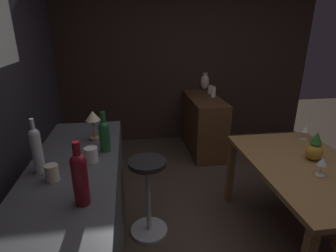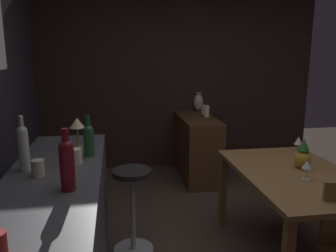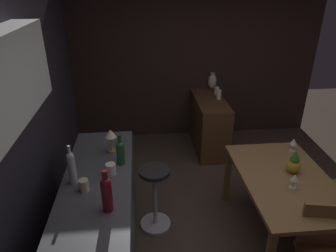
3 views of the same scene
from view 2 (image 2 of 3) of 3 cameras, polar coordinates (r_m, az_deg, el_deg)
The scene contains 17 objects.
wall_side_right at distance 4.91m, azimuth -0.70°, elevation 8.12°, with size 0.10×4.40×2.60m, color #33231E.
dining_table at distance 2.90m, azimuth 20.45°, elevation -8.86°, with size 1.36×0.85×0.74m.
kitchen_counter at distance 2.48m, azimuth -17.97°, elevation -17.58°, with size 2.10×0.60×0.90m, color #4C4C51.
sideboard_cabinet at distance 4.59m, azimuth 4.78°, elevation -3.53°, with size 1.10×0.44×0.82m, color #56351E.
bar_stool at distance 2.91m, azimuth -5.92°, elevation -13.63°, with size 0.34×0.34×0.73m.
wine_glass_left at distance 3.39m, azimuth 20.93°, elevation -2.40°, with size 0.08×0.08×0.15m.
wine_glass_right at distance 2.71m, azimuth 22.15°, elevation -6.13°, with size 0.07×0.07×0.14m.
pineapple_centerpiece at distance 2.96m, azimuth 21.58°, elevation -4.61°, with size 0.13×0.13×0.25m.
wine_bottle_green at distance 2.59m, azimuth -13.10°, elevation -2.04°, with size 0.08×0.08×0.31m.
wine_bottle_clear at distance 2.39m, azimuth -22.97°, elevation -3.14°, with size 0.07×0.07×0.36m.
wine_bottle_ruby at distance 1.98m, azimuth -16.51°, elevation -5.81°, with size 0.08×0.08×0.36m.
cup_cream at distance 2.29m, azimuth -20.88°, elevation -6.55°, with size 0.11×0.08×0.10m.
cup_white at distance 2.46m, azimuth -15.19°, elevation -4.86°, with size 0.13×0.09×0.10m.
counter_lamp at distance 2.81m, azimuth -14.90°, elevation 0.06°, with size 0.12×0.12×0.25m.
pillar_candle_tall at distance 4.70m, azimuth 6.01°, elevation 2.71°, with size 0.07×0.07×0.15m.
pillar_candle_short at distance 4.51m, azimuth 6.48°, elevation 2.43°, with size 0.07×0.07×0.17m.
vase_ceramic_ivory at distance 4.96m, azimuth 5.09°, elevation 4.00°, with size 0.14×0.14×0.27m.
Camera 2 is at (-2.30, 1.00, 1.66)m, focal length 36.54 mm.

